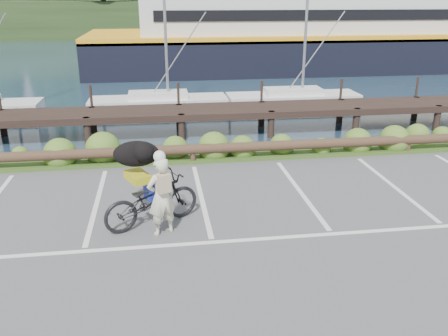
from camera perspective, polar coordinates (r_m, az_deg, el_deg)
The scene contains 7 objects.
ground at distance 10.33m, azimuth -1.68°, elevation -7.88°, with size 72.00×72.00×0.00m, color #4D4C4E.
harbor_backdrop at distance 87.69m, azimuth -7.52°, elevation 16.76°, with size 170.00×160.00×30.00m.
vegetation_strip at distance 15.19m, azimuth -3.96°, elevation 1.63°, with size 34.00×1.60×0.10m, color #3D5B21.
log_rail at distance 14.54m, azimuth -3.74°, elevation 0.58°, with size 32.00×0.30×0.60m, color #443021, non-canonical shape.
bicycle at distance 10.59m, azimuth -8.70°, elevation -3.87°, with size 0.78×2.23×1.17m, color black.
cyclist at distance 10.04m, azimuth -7.54°, elevation -3.42°, with size 0.63×0.42×1.73m, color beige.
dog at distance 10.89m, azimuth -10.51°, elevation 1.69°, with size 1.04×0.51×0.60m, color black.
Camera 1 is at (-0.99, -9.07, 4.85)m, focal length 38.00 mm.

